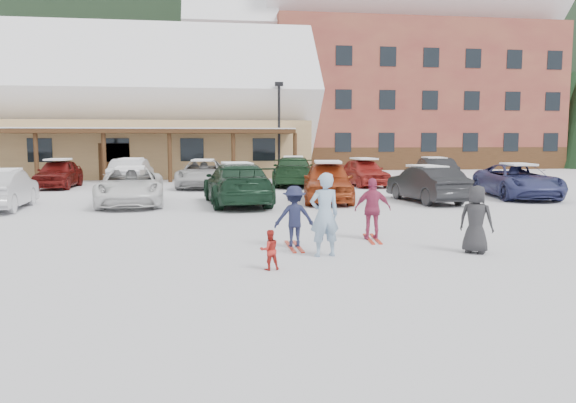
{
  "coord_description": "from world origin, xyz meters",
  "views": [
    {
      "loc": [
        -1.56,
        -11.74,
        2.43
      ],
      "look_at": [
        0.3,
        1.0,
        1.0
      ],
      "focal_mm": 35.0,
      "sensor_mm": 36.0,
      "label": 1
    }
  ],
  "objects": [
    {
      "name": "forested_hillside",
      "position": [
        0.0,
        85.0,
        19.0
      ],
      "size": [
        300.0,
        70.0,
        38.0
      ],
      "primitive_type": "cube",
      "color": "black",
      "rests_on": "ground"
    },
    {
      "name": "bystander_dark",
      "position": [
        4.12,
        -0.61,
        0.73
      ],
      "size": [
        0.85,
        0.82,
        1.46
      ],
      "primitive_type": "imported",
      "rotation": [
        0.0,
        0.0,
        2.44
      ],
      "color": "#27272A",
      "rests_on": "ground"
    },
    {
      "name": "parked_car_13",
      "position": [
        10.68,
        17.27,
        0.72
      ],
      "size": [
        2.09,
        4.54,
        1.44
      ],
      "primitive_type": "imported",
      "rotation": [
        0.0,
        0.0,
        3.01
      ],
      "color": "black",
      "rests_on": "ground"
    },
    {
      "name": "parked_car_10",
      "position": [
        -1.73,
        16.91,
        0.7
      ],
      "size": [
        2.86,
        5.26,
        1.4
      ],
      "primitive_type": "imported",
      "rotation": [
        0.0,
        0.0,
        -0.11
      ],
      "color": "#B8B8B8",
      "rests_on": "ground"
    },
    {
      "name": "parked_car_9",
      "position": [
        -5.26,
        17.11,
        0.74
      ],
      "size": [
        1.8,
        4.55,
        1.47
      ],
      "primitive_type": "imported",
      "rotation": [
        0.0,
        0.0,
        3.09
      ],
      "color": "silver",
      "rests_on": "ground"
    },
    {
      "name": "parked_car_12",
      "position": [
        6.59,
        16.67,
        0.72
      ],
      "size": [
        2.06,
        4.36,
        1.44
      ],
      "primitive_type": "imported",
      "rotation": [
        0.0,
        0.0,
        0.09
      ],
      "color": "#AE2923",
      "rests_on": "ground"
    },
    {
      "name": "parked_car_1",
      "position": [
        -8.57,
        8.82,
        0.69
      ],
      "size": [
        1.69,
        4.27,
        1.38
      ],
      "primitive_type": "imported",
      "rotation": [
        0.0,
        0.0,
        3.19
      ],
      "color": "silver",
      "rests_on": "ground"
    },
    {
      "name": "child_navy",
      "position": [
        0.39,
        0.62,
        0.7
      ],
      "size": [
        0.9,
        0.52,
        1.39
      ],
      "primitive_type": "imported",
      "rotation": [
        0.0,
        0.0,
        3.13
      ],
      "color": "#1A1D3A",
      "rests_on": "ground"
    },
    {
      "name": "parked_car_2",
      "position": [
        -4.34,
        9.62,
        0.7
      ],
      "size": [
        2.69,
        5.21,
        1.4
      ],
      "primitive_type": "imported",
      "rotation": [
        0.0,
        0.0,
        0.07
      ],
      "color": "white",
      "rests_on": "ground"
    },
    {
      "name": "parked_car_3",
      "position": [
        -0.43,
        9.1,
        0.78
      ],
      "size": [
        2.62,
        5.52,
        1.55
      ],
      "primitive_type": "imported",
      "rotation": [
        0.0,
        0.0,
        3.22
      ],
      "color": "#153020",
      "rests_on": "ground"
    },
    {
      "name": "parked_car_6",
      "position": [
        11.3,
        9.97,
        0.7
      ],
      "size": [
        3.02,
        5.35,
        1.41
      ],
      "primitive_type": "imported",
      "rotation": [
        0.0,
        0.0,
        -0.14
      ],
      "color": "navy",
      "rests_on": "ground"
    },
    {
      "name": "day_lodge",
      "position": [
        -9.0,
        27.96,
        3.94
      ],
      "size": [
        29.12,
        12.5,
        10.38
      ],
      "color": "tan",
      "rests_on": "ground"
    },
    {
      "name": "parked_car_4",
      "position": [
        3.13,
        9.66,
        0.79
      ],
      "size": [
        2.57,
        4.85,
        1.57
      ],
      "primitive_type": "imported",
      "rotation": [
        0.0,
        0.0,
        -0.16
      ],
      "color": "#A53D19",
      "rests_on": "ground"
    },
    {
      "name": "parked_car_8",
      "position": [
        -8.89,
        17.67,
        0.72
      ],
      "size": [
        1.77,
        4.27,
        1.45
      ],
      "primitive_type": "imported",
      "rotation": [
        0.0,
        0.0,
        -0.01
      ],
      "color": "maroon",
      "rests_on": "ground"
    },
    {
      "name": "skis_child_magenta",
      "position": [
        2.42,
        1.31,
        0.01
      ],
      "size": [
        0.38,
        1.41,
        0.03
      ],
      "primitive_type": "cube",
      "rotation": [
        0.0,
        0.0,
        3.01
      ],
      "color": "red",
      "rests_on": "ground"
    },
    {
      "name": "alpine_hotel",
      "position": [
        14.27,
        38.0,
        8.63
      ],
      "size": [
        31.48,
        14.01,
        21.48
      ],
      "color": "maroon",
      "rests_on": "ground"
    },
    {
      "name": "conifer_3",
      "position": [
        6.0,
        44.0,
        5.12
      ],
      "size": [
        3.96,
        3.96,
        9.18
      ],
      "color": "black",
      "rests_on": "ground"
    },
    {
      "name": "parked_car_5",
      "position": [
        6.9,
        8.95,
        0.7
      ],
      "size": [
        1.95,
        4.39,
        1.4
      ],
      "primitive_type": "imported",
      "rotation": [
        0.0,
        0.0,
        3.25
      ],
      "color": "black",
      "rests_on": "ground"
    },
    {
      "name": "lamp_post",
      "position": [
        2.95,
        23.01,
        3.37
      ],
      "size": [
        0.5,
        0.25,
        5.94
      ],
      "color": "black",
      "rests_on": "ground"
    },
    {
      "name": "parked_car_11",
      "position": [
        2.97,
        17.32,
        0.76
      ],
      "size": [
        2.95,
        5.55,
        1.53
      ],
      "primitive_type": "imported",
      "rotation": [
        0.0,
        0.0,
        2.98
      ],
      "color": "#1C3D21",
      "rests_on": "ground"
    },
    {
      "name": "adult_skier",
      "position": [
        0.85,
        -0.45,
        0.88
      ],
      "size": [
        0.69,
        0.51,
        1.75
      ],
      "primitive_type": "imported",
      "rotation": [
        0.0,
        0.0,
        3.28
      ],
      "color": "#8AA8C6",
      "rests_on": "ground"
    },
    {
      "name": "child_magenta",
      "position": [
        2.42,
        1.31,
        0.75
      ],
      "size": [
        0.92,
        0.47,
        1.5
      ],
      "primitive_type": "imported",
      "rotation": [
        0.0,
        0.0,
        3.01
      ],
      "color": "#A8355A",
      "rests_on": "ground"
    },
    {
      "name": "ground",
      "position": [
        0.0,
        0.0,
        0.0
      ],
      "size": [
        160.0,
        160.0,
        0.0
      ],
      "primitive_type": "plane",
      "color": "silver",
      "rests_on": "ground"
    },
    {
      "name": "skis_child_navy",
      "position": [
        0.39,
        0.62,
        0.01
      ],
      "size": [
        0.21,
        1.4,
        0.03
      ],
      "primitive_type": "cube",
      "rotation": [
        0.0,
        0.0,
        3.13
      ],
      "color": "red",
      "rests_on": "ground"
    },
    {
      "name": "toddler_red",
      "position": [
        -0.42,
        -1.51,
        0.38
      ],
      "size": [
        0.42,
        0.35,
        0.76
      ],
      "primitive_type": "imported",
      "rotation": [
        0.0,
        0.0,
        3.34
      ],
      "color": "red",
      "rests_on": "ground"
    },
    {
      "name": "conifer_4",
      "position": [
        34.0,
        46.0,
        6.54
      ],
      "size": [
        5.06,
        5.06,
        11.73
      ],
      "color": "black",
      "rests_on": "ground"
    }
  ]
}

